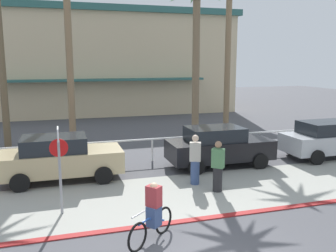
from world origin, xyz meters
The scene contains 15 objects.
ground_plane centered at (0.00, 10.00, 0.00)m, with size 80.00×80.00×0.00m, color #4C4C51.
sidewalk_strip centered at (0.00, 4.20, 0.01)m, with size 44.00×4.00×0.02m, color #9E9E93.
curb_paint centered at (0.00, 2.20, 0.01)m, with size 44.00×0.24×0.03m, color maroon.
building_backdrop centered at (0.52, 26.76, 4.36)m, with size 23.77×10.93×8.68m.
rail_fence centered at (0.00, 8.50, 0.84)m, with size 20.59×0.08×1.04m.
stop_sign_bike_lane centered at (-2.80, 3.71, 1.68)m, with size 0.52×0.56×2.56m.
palm_tree_1 centered at (-2.05, 13.05, 6.55)m, with size 3.34×3.10×8.71m.
palm_tree_2 centered at (3.77, 10.22, 6.14)m, with size 3.27×3.50×7.99m.
palm_tree_3 centered at (7.38, 13.98, 6.98)m, with size 3.37×2.91×9.45m.
car_tan_1 centered at (-2.79, 6.89, 0.87)m, with size 4.40×2.02×1.69m.
car_black_2 centered at (3.63, 6.93, 0.87)m, with size 4.40×2.02×1.69m.
car_silver_3 centered at (9.11, 6.77, 0.87)m, with size 4.40×2.02×1.69m.
cyclist_blue_0 centered at (-0.65, 1.44, 0.69)m, with size 1.43×1.22×1.50m.
pedestrian_0 centered at (1.83, 5.02, 0.86)m, with size 0.47×0.42×1.83m.
pedestrian_1 centered at (2.31, 4.11, 0.82)m, with size 0.47×0.46×1.77m.
Camera 1 is at (-2.73, -6.76, 4.39)m, focal length 38.90 mm.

